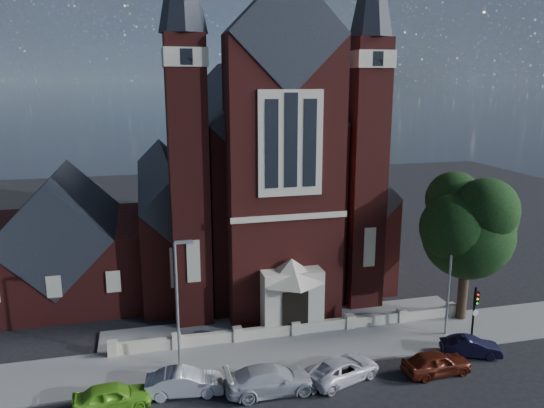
{
  "coord_description": "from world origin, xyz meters",
  "views": [
    {
      "loc": [
        -9.6,
        -25.49,
        17.03
      ],
      "look_at": [
        -0.25,
        12.0,
        8.03
      ],
      "focal_mm": 35.0,
      "sensor_mm": 36.0,
      "label": 1
    }
  ],
  "objects_px": {
    "car_silver_b": "(271,379)",
    "car_silver_a": "(185,382)",
    "church": "(247,177)",
    "traffic_signal": "(475,308)",
    "car_white_suv": "(342,369)",
    "car_dark_red": "(437,363)",
    "street_tree": "(472,229)",
    "parish_hall": "(64,247)",
    "car_lime_van": "(112,396)",
    "street_lamp_left": "(179,298)",
    "car_navy": "(471,347)",
    "street_lamp_right": "(451,272)"
  },
  "relations": [
    {
      "from": "car_silver_b",
      "to": "car_silver_a",
      "type": "bearing_deg",
      "value": 78.53
    },
    {
      "from": "church",
      "to": "traffic_signal",
      "type": "relative_size",
      "value": 8.72
    },
    {
      "from": "car_white_suv",
      "to": "car_dark_red",
      "type": "distance_m",
      "value": 5.7
    },
    {
      "from": "street_tree",
      "to": "car_silver_b",
      "type": "xyz_separation_m",
      "value": [
        -15.8,
        -5.41,
        -6.19
      ]
    },
    {
      "from": "parish_hall",
      "to": "car_silver_a",
      "type": "bearing_deg",
      "value": -64.23
    },
    {
      "from": "street_tree",
      "to": "car_white_suv",
      "type": "bearing_deg",
      "value": -155.84
    },
    {
      "from": "car_dark_red",
      "to": "car_silver_a",
      "type": "bearing_deg",
      "value": 82.05
    },
    {
      "from": "street_tree",
      "to": "car_dark_red",
      "type": "relative_size",
      "value": 2.57
    },
    {
      "from": "street_tree",
      "to": "car_silver_a",
      "type": "xyz_separation_m",
      "value": [
        -20.53,
        -4.42,
        -6.25
      ]
    },
    {
      "from": "car_silver_b",
      "to": "car_white_suv",
      "type": "height_order",
      "value": "car_silver_b"
    },
    {
      "from": "car_lime_van",
      "to": "street_lamp_left",
      "type": "bearing_deg",
      "value": -55.19
    },
    {
      "from": "traffic_signal",
      "to": "car_dark_red",
      "type": "height_order",
      "value": "traffic_signal"
    },
    {
      "from": "parish_hall",
      "to": "car_silver_a",
      "type": "height_order",
      "value": "parish_hall"
    },
    {
      "from": "street_tree",
      "to": "car_dark_red",
      "type": "bearing_deg",
      "value": -134.43
    },
    {
      "from": "street_lamp_left",
      "to": "traffic_signal",
      "type": "height_order",
      "value": "street_lamp_left"
    },
    {
      "from": "church",
      "to": "car_lime_van",
      "type": "distance_m",
      "value": 26.1
    },
    {
      "from": "street_lamp_left",
      "to": "car_silver_a",
      "type": "height_order",
      "value": "street_lamp_left"
    },
    {
      "from": "traffic_signal",
      "to": "car_navy",
      "type": "height_order",
      "value": "traffic_signal"
    },
    {
      "from": "traffic_signal",
      "to": "church",
      "type": "bearing_deg",
      "value": 118.2
    },
    {
      "from": "parish_hall",
      "to": "street_lamp_right",
      "type": "xyz_separation_m",
      "value": [
        26.09,
        -14.0,
        0.59
      ]
    },
    {
      "from": "street_lamp_right",
      "to": "car_silver_a",
      "type": "xyz_separation_m",
      "value": [
        -18.02,
        -2.72,
        -3.89
      ]
    },
    {
      "from": "street_lamp_left",
      "to": "car_lime_van",
      "type": "height_order",
      "value": "street_lamp_left"
    },
    {
      "from": "car_dark_red",
      "to": "street_lamp_left",
      "type": "bearing_deg",
      "value": 71.86
    },
    {
      "from": "parish_hall",
      "to": "street_lamp_right",
      "type": "distance_m",
      "value": 29.62
    },
    {
      "from": "car_silver_a",
      "to": "church",
      "type": "bearing_deg",
      "value": -13.97
    },
    {
      "from": "car_lime_van",
      "to": "car_dark_red",
      "type": "xyz_separation_m",
      "value": [
        18.54,
        -1.11,
        0.01
      ]
    },
    {
      "from": "church",
      "to": "parish_hall",
      "type": "height_order",
      "value": "church"
    },
    {
      "from": "parish_hall",
      "to": "traffic_signal",
      "type": "relative_size",
      "value": 3.05
    },
    {
      "from": "parish_hall",
      "to": "car_dark_red",
      "type": "height_order",
      "value": "parish_hall"
    },
    {
      "from": "car_lime_van",
      "to": "parish_hall",
      "type": "bearing_deg",
      "value": 9.77
    },
    {
      "from": "parish_hall",
      "to": "car_dark_red",
      "type": "xyz_separation_m",
      "value": [
        22.78,
        -18.23,
        -3.3
      ]
    },
    {
      "from": "car_white_suv",
      "to": "car_dark_red",
      "type": "bearing_deg",
      "value": -117.69
    },
    {
      "from": "car_lime_van",
      "to": "car_navy",
      "type": "relative_size",
      "value": 1.11
    },
    {
      "from": "traffic_signal",
      "to": "car_navy",
      "type": "xyz_separation_m",
      "value": [
        -0.97,
        -1.27,
        -1.97
      ]
    },
    {
      "from": "church",
      "to": "street_lamp_right",
      "type": "relative_size",
      "value": 4.31
    },
    {
      "from": "church",
      "to": "car_dark_red",
      "type": "relative_size",
      "value": 8.37
    },
    {
      "from": "church",
      "to": "car_silver_b",
      "type": "bearing_deg",
      "value": -98.05
    },
    {
      "from": "street_tree",
      "to": "church",
      "type": "bearing_deg",
      "value": 126.17
    },
    {
      "from": "street_tree",
      "to": "traffic_signal",
      "type": "relative_size",
      "value": 2.67
    },
    {
      "from": "car_lime_van",
      "to": "car_navy",
      "type": "distance_m",
      "value": 21.79
    },
    {
      "from": "street_lamp_left",
      "to": "car_silver_b",
      "type": "bearing_deg",
      "value": -38.15
    },
    {
      "from": "car_navy",
      "to": "car_dark_red",
      "type": "bearing_deg",
      "value": 131.53
    },
    {
      "from": "parish_hall",
      "to": "church",
      "type": "bearing_deg",
      "value": 17.16
    },
    {
      "from": "car_lime_van",
      "to": "car_silver_b",
      "type": "distance_m",
      "value": 8.58
    },
    {
      "from": "street_tree",
      "to": "car_silver_b",
      "type": "height_order",
      "value": "street_tree"
    },
    {
      "from": "street_lamp_left",
      "to": "parish_hall",
      "type": "bearing_deg",
      "value": 120.02
    },
    {
      "from": "parish_hall",
      "to": "car_silver_a",
      "type": "relative_size",
      "value": 2.84
    },
    {
      "from": "street_lamp_left",
      "to": "car_silver_a",
      "type": "xyz_separation_m",
      "value": [
        -0.02,
        -2.72,
        -3.89
      ]
    },
    {
      "from": "car_navy",
      "to": "car_silver_a",
      "type": "bearing_deg",
      "value": 108.11
    },
    {
      "from": "street_lamp_right",
      "to": "car_navy",
      "type": "distance_m",
      "value": 4.9
    }
  ]
}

